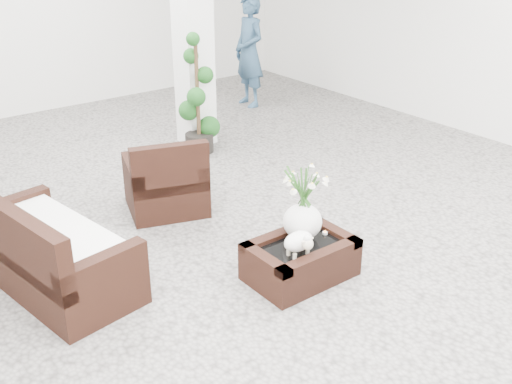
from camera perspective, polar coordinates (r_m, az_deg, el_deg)
ground at (r=5.90m, az=-0.59°, el=-5.16°), size 11.00×11.00×0.00m
column at (r=8.19m, az=-5.93°, el=16.26°), size 0.40×0.40×3.50m
coffee_table at (r=5.39m, az=4.11°, el=-6.37°), size 0.90×0.60×0.31m
sheep_figurine at (r=5.13m, az=3.92°, el=-4.75°), size 0.28×0.23×0.21m
planter_narcissus at (r=5.26m, az=4.39°, el=-0.37°), size 0.44×0.44×0.80m
tealight at (r=5.50m, az=6.38°, el=-3.75°), size 0.04×0.04×0.03m
armchair at (r=6.54m, az=-8.40°, el=1.78°), size 0.98×0.96×0.84m
loveseat at (r=5.41m, az=-18.27°, el=-4.28°), size 1.01×1.70×0.85m
topiary at (r=8.01m, az=-5.42°, el=8.91°), size 0.41×0.41×1.54m
shopper at (r=10.04m, az=-0.62°, el=12.81°), size 0.46×0.66×1.74m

